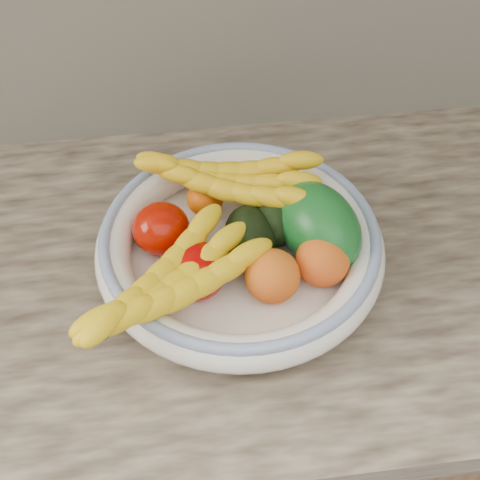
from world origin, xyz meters
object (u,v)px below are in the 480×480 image
fruit_bowl (240,246)px  green_mango (318,225)px  banana_bunch_front (169,289)px  banana_bunch_back (227,183)px

fruit_bowl → green_mango: size_ratio=2.66×
fruit_bowl → banana_bunch_front: banana_bunch_front is taller
green_mango → banana_bunch_back: (-0.11, 0.08, 0.01)m
green_mango → banana_bunch_back: bearing=120.1°
green_mango → fruit_bowl: bearing=156.3°
fruit_bowl → green_mango: bearing=-0.7°
banana_bunch_front → green_mango: bearing=-16.2°
green_mango → banana_bunch_back: size_ratio=0.53×
fruit_bowl → green_mango: 0.11m
green_mango → banana_bunch_front: size_ratio=0.51×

